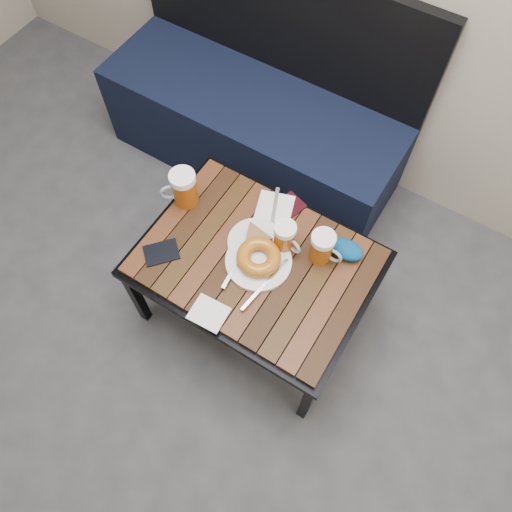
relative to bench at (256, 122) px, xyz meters
The scene contains 13 objects.
ground 1.80m from the bench, 82.34° to the right, with size 4.00×4.00×0.00m, color #2D2D30.
bench is the anchor object (origin of this frame).
cafe_table 0.85m from the bench, 58.02° to the right, with size 0.84×0.62×0.47m.
beer_mug_left 0.70m from the bench, 82.61° to the right, with size 0.14×0.13×0.16m.
beer_mug_centre 0.83m from the bench, 50.57° to the right, with size 0.12×0.09×0.13m.
beer_mug_right 0.90m from the bench, 42.45° to the right, with size 0.13×0.09×0.14m.
plate_pie 0.80m from the bench, 58.17° to the right, with size 0.20×0.20×0.06m.
plate_bagel 0.88m from the bench, 57.42° to the right, with size 0.24×0.31×0.07m.
napkin_left 0.66m from the bench, 51.48° to the right, with size 0.17×0.17×0.01m.
napkin_right 1.08m from the bench, 66.74° to the right, with size 0.13×0.11×0.01m.
passport_navy 0.90m from the bench, 80.82° to the right, with size 0.09×0.12×0.01m, color black.
passport_burgundy 0.66m from the bench, 47.39° to the right, with size 0.09×0.13×0.01m, color black.
knit_pouch 0.90m from the bench, 36.50° to the right, with size 0.12×0.08×0.05m, color navy.
Camera 1 is at (0.64, 0.35, 2.05)m, focal length 35.00 mm.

